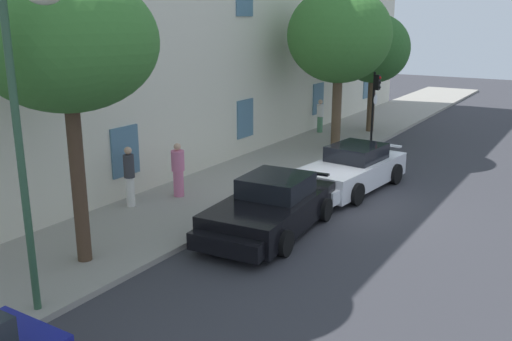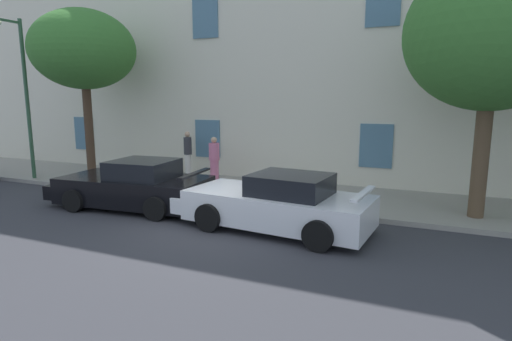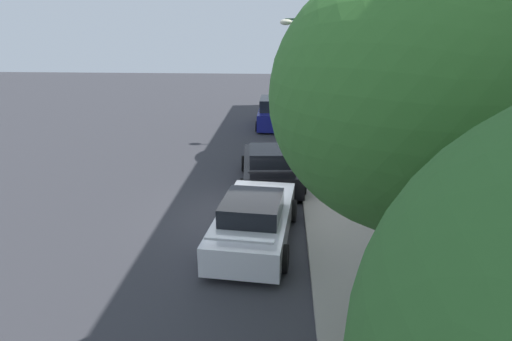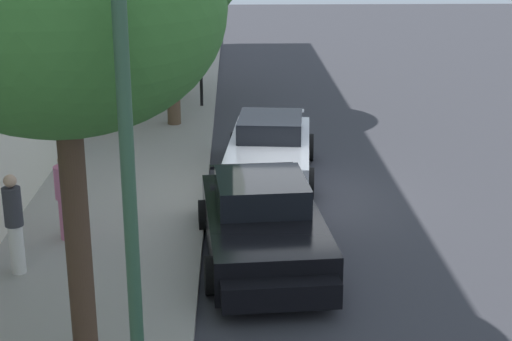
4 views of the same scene
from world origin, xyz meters
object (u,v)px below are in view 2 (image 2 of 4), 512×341
(pedestrian_strolling, at_px, (214,159))
(sportscar_red_lead, at_px, (130,186))
(sportscar_yellow_flank, at_px, (272,204))
(street_lamp, at_px, (14,70))
(tree_far_end, at_px, (83,50))
(pedestrian_admiring, at_px, (188,153))
(tree_midblock, at_px, (493,33))

(pedestrian_strolling, bearing_deg, sportscar_red_lead, -102.44)
(sportscar_yellow_flank, relative_size, street_lamp, 0.86)
(street_lamp, distance_m, pedestrian_strolling, 7.96)
(tree_far_end, height_order, street_lamp, tree_far_end)
(pedestrian_admiring, height_order, pedestrian_strolling, pedestrian_admiring)
(tree_far_end, bearing_deg, pedestrian_admiring, 28.18)
(sportscar_yellow_flank, height_order, tree_far_end, tree_far_end)
(sportscar_red_lead, distance_m, tree_midblock, 10.49)
(tree_midblock, xyz_separation_m, pedestrian_admiring, (-10.04, 1.96, -3.69))
(sportscar_yellow_flank, relative_size, pedestrian_strolling, 3.05)
(sportscar_red_lead, xyz_separation_m, pedestrian_strolling, (0.81, 3.70, 0.37))
(pedestrian_admiring, relative_size, pedestrian_strolling, 1.07)
(sportscar_yellow_flank, bearing_deg, pedestrian_strolling, 133.70)
(tree_midblock, height_order, tree_far_end, tree_midblock)
(street_lamp, bearing_deg, sportscar_red_lead, -10.56)
(street_lamp, bearing_deg, pedestrian_admiring, 30.61)
(tree_far_end, relative_size, pedestrian_admiring, 3.55)
(sportscar_red_lead, distance_m, tree_far_end, 6.41)
(tree_far_end, distance_m, pedestrian_strolling, 6.35)
(pedestrian_admiring, bearing_deg, tree_far_end, -151.82)
(street_lamp, bearing_deg, tree_far_end, 34.34)
(tree_midblock, distance_m, tree_far_end, 13.35)
(street_lamp, bearing_deg, sportscar_yellow_flank, -7.60)
(tree_midblock, distance_m, street_lamp, 15.41)
(street_lamp, height_order, pedestrian_admiring, street_lamp)
(pedestrian_admiring, bearing_deg, pedestrian_strolling, -20.54)
(sportscar_yellow_flank, distance_m, tree_midblock, 6.80)
(tree_far_end, bearing_deg, pedestrian_strolling, 14.11)
(sportscar_yellow_flank, xyz_separation_m, street_lamp, (-10.62, 1.42, 3.60))
(tree_far_end, relative_size, pedestrian_strolling, 3.79)
(tree_midblock, relative_size, pedestrian_admiring, 3.67)
(sportscar_yellow_flank, distance_m, pedestrian_strolling, 5.54)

